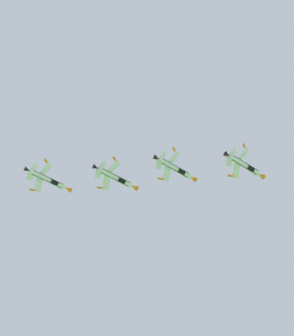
{
  "coord_description": "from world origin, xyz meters",
  "views": [
    {
      "loc": [
        4.74,
        1.86,
        1.45
      ],
      "look_at": [
        13.31,
        114.98,
        101.91
      ],
      "focal_mm": 55.58,
      "sensor_mm": 36.0,
      "label": 1
    }
  ],
  "objects_px": {
    "fighter_jet_left_wing": "(175,168)",
    "fighter_jet_left_outer": "(48,180)",
    "fighter_jet_lead": "(245,165)",
    "fighter_jet_right_wing": "(116,178)"
  },
  "relations": [
    {
      "from": "fighter_jet_left_outer",
      "to": "fighter_jet_right_wing",
      "type": "bearing_deg",
      "value": 44.58
    },
    {
      "from": "fighter_jet_left_wing",
      "to": "fighter_jet_left_outer",
      "type": "distance_m",
      "value": 38.07
    },
    {
      "from": "fighter_jet_lead",
      "to": "fighter_jet_left_outer",
      "type": "xyz_separation_m",
      "value": [
        -56.59,
        12.14,
        1.31
      ]
    },
    {
      "from": "fighter_jet_left_wing",
      "to": "fighter_jet_left_outer",
      "type": "height_order",
      "value": "fighter_jet_left_outer"
    },
    {
      "from": "fighter_jet_lead",
      "to": "fighter_jet_right_wing",
      "type": "distance_m",
      "value": 37.53
    },
    {
      "from": "fighter_jet_lead",
      "to": "fighter_jet_right_wing",
      "type": "xyz_separation_m",
      "value": [
        -36.57,
        8.41,
        0.24
      ]
    },
    {
      "from": "fighter_jet_lead",
      "to": "fighter_jet_left_outer",
      "type": "height_order",
      "value": "fighter_jet_left_outer"
    },
    {
      "from": "fighter_jet_left_outer",
      "to": "fighter_jet_left_wing",
      "type": "bearing_deg",
      "value": 42.8
    },
    {
      "from": "fighter_jet_lead",
      "to": "fighter_jet_left_wing",
      "type": "xyz_separation_m",
      "value": [
        -19.4,
        4.0,
        1.05
      ]
    },
    {
      "from": "fighter_jet_left_wing",
      "to": "fighter_jet_right_wing",
      "type": "bearing_deg",
      "value": -139.25
    }
  ]
}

